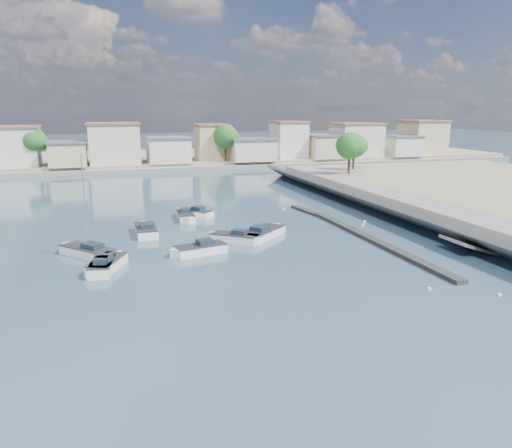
{
  "coord_description": "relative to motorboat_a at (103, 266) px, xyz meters",
  "views": [
    {
      "loc": [
        -17.47,
        -31.44,
        12.54
      ],
      "look_at": [
        -3.38,
        14.5,
        1.4
      ],
      "focal_mm": 35.0,
      "sensor_mm": 36.0,
      "label": 1
    }
  ],
  "objects": [
    {
      "name": "motorboat_a",
      "position": [
        0.0,
        0.0,
        0.0
      ],
      "size": [
        2.31,
        4.82,
        1.48
      ],
      "color": "white",
      "rests_on": "ground"
    },
    {
      "name": "motorboat_d",
      "position": [
        8.04,
        2.27,
        -0.0
      ],
      "size": [
        5.17,
        2.86,
        1.48
      ],
      "color": "white",
      "rests_on": "ground"
    },
    {
      "name": "far_shore_quay",
      "position": [
        18.04,
        62.83,
        0.02
      ],
      "size": [
        160.0,
        2.5,
        0.8
      ],
      "primitive_type": "cube",
      "color": "slate",
      "rests_on": "ground"
    },
    {
      "name": "breakwater",
      "position": [
        24.94,
        4.51,
        -0.21
      ],
      "size": [
        2.0,
        31.02,
        0.35
      ],
      "color": "black",
      "rests_on": "ground"
    },
    {
      "name": "seawall_walkway",
      "position": [
        36.54,
        4.83,
        0.52
      ],
      "size": [
        5.0,
        90.0,
        1.8
      ],
      "primitive_type": "cube",
      "color": "slate",
      "rests_on": "ground"
    },
    {
      "name": "far_town",
      "position": [
        28.75,
        68.75,
        4.56
      ],
      "size": [
        113.01,
        12.8,
        8.35
      ],
      "color": "beige",
      "rests_on": "far_shore_land"
    },
    {
      "name": "mooring_buoys",
      "position": [
        23.17,
        5.26,
        -0.33
      ],
      "size": [
        15.86,
        34.48,
        0.34
      ],
      "color": "white",
      "rests_on": "ground"
    },
    {
      "name": "motorboat_c",
      "position": [
        12.06,
        5.4,
        0.0
      ],
      "size": [
        4.67,
        4.27,
        1.48
      ],
      "color": "white",
      "rests_on": "ground"
    },
    {
      "name": "sailboat",
      "position": [
        -1.3,
        4.59,
        0.04
      ],
      "size": [
        5.13,
        5.53,
        9.0
      ],
      "color": "white",
      "rests_on": "ground"
    },
    {
      "name": "motorboat_b",
      "position": [
        0.44,
        0.47,
        -0.0
      ],
      "size": [
        3.46,
        4.97,
        1.48
      ],
      "color": "white",
      "rests_on": "ground"
    },
    {
      "name": "motorboat_h",
      "position": [
        15.55,
        6.46,
        -0.0
      ],
      "size": [
        5.67,
        5.46,
        1.48
      ],
      "color": "white",
      "rests_on": "ground"
    },
    {
      "name": "far_shore_land",
      "position": [
        18.04,
        83.83,
        0.32
      ],
      "size": [
        160.0,
        40.0,
        1.4
      ],
      "primitive_type": "cube",
      "color": "gray",
      "rests_on": "ground"
    },
    {
      "name": "motorboat_g",
      "position": [
        9.3,
        16.34,
        0.0
      ],
      "size": [
        1.97,
        5.15,
        1.48
      ],
      "color": "white",
      "rests_on": "ground"
    },
    {
      "name": "motorboat_e",
      "position": [
        4.29,
        11.15,
        -0.0
      ],
      "size": [
        2.09,
        5.69,
        1.48
      ],
      "color": "white",
      "rests_on": "ground"
    },
    {
      "name": "motorboat_f",
      "position": [
        10.51,
        18.1,
        -0.0
      ],
      "size": [
        4.18,
        4.3,
        1.48
      ],
      "color": "white",
      "rests_on": "ground"
    },
    {
      "name": "ground",
      "position": [
        18.04,
        31.83,
        -0.38
      ],
      "size": [
        400.0,
        400.0,
        0.0
      ],
      "primitive_type": "plane",
      "color": "#2B4457",
      "rests_on": "ground"
    },
    {
      "name": "shore_trees",
      "position": [
        26.38,
        59.94,
        5.84
      ],
      "size": [
        74.56,
        38.32,
        7.92
      ],
      "color": "#38281E",
      "rests_on": "ground"
    }
  ]
}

